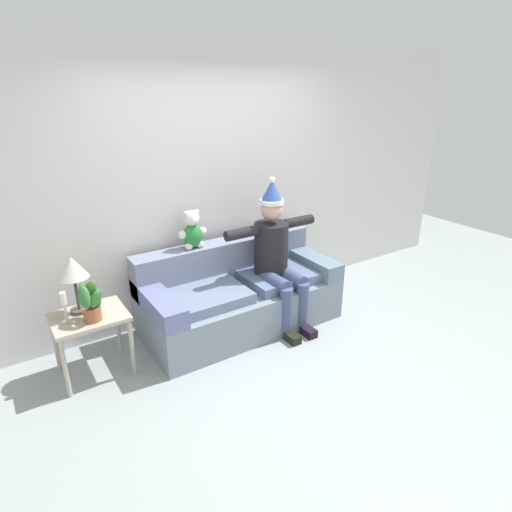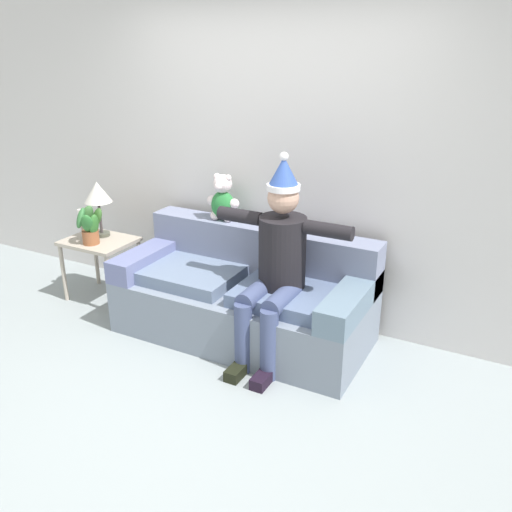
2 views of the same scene
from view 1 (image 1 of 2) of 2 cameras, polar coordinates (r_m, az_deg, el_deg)
The scene contains 9 objects.
ground_plane at distance 3.84m, azimuth 6.07°, elevation -15.34°, with size 10.00×10.00×0.00m, color #919A9D.
back_wall at distance 4.46m, azimuth -5.98°, elevation 9.31°, with size 7.00×0.10×2.70m, color silver.
couch at distance 4.38m, azimuth -2.30°, elevation -5.11°, with size 1.95×0.88×0.82m.
person_seated at distance 4.25m, azimuth 2.73°, elevation 0.35°, with size 1.02×0.77×1.50m.
teddy_bear at distance 4.19m, azimuth -8.40°, elevation 3.29°, with size 0.29×0.17×0.38m.
side_table at distance 3.84m, azimuth -21.13°, elevation -8.40°, with size 0.59×0.47×0.56m.
table_lamp at distance 3.72m, azimuth -23.11°, elevation -1.72°, with size 0.24×0.24×0.49m.
potted_plant at distance 3.64m, azimuth -21.05°, elevation -5.60°, with size 0.23×0.26×0.34m.
candle_tall at distance 3.69m, azimuth -24.07°, elevation -5.71°, with size 0.04×0.04×0.26m.
Camera 1 is at (-1.99, -2.32, 2.32)m, focal length 30.21 mm.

